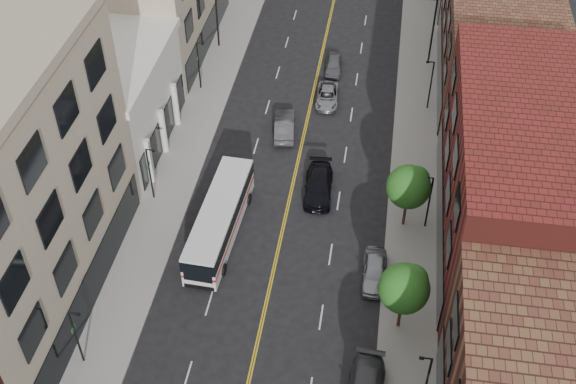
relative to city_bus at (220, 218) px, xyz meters
The scene contains 21 objects.
sidewalk_left 15.26m from the city_bus, 110.63° to the left, with size 4.00×110.00×0.15m, color gray.
sidewalk_right 20.47m from the city_bus, 44.10° to the left, with size 4.00×110.00×0.15m, color gray.
bldg_l_white 16.17m from the city_bus, 140.43° to the left, with size 10.00×14.00×8.00m, color silver.
bldg_r_mid 22.30m from the city_bus, ahead, with size 10.00×22.00×12.00m, color #581D17.
bldg_r_far_a 32.64m from the city_bus, 48.18° to the left, with size 10.00×20.00×10.00m, color #592D23.
tree_r_2 15.75m from the city_bus, 25.60° to the right, with size 3.40×3.40×5.59m.
tree_r_3 14.62m from the city_bus, 13.11° to the left, with size 3.40×3.40×5.59m.
lamp_l_1 14.32m from the city_bus, 116.20° to the right, with size 0.81×0.55×5.05m.
lamp_l_2 7.17m from the city_bus, 153.05° to the left, with size 0.81×0.55×5.05m.
lamp_l_3 20.24m from the city_bus, 108.16° to the left, with size 0.81×0.55×5.05m.
lamp_r_1 20.22m from the city_bus, 39.36° to the right, with size 0.81×0.55×5.05m.
lamp_r_2 15.98m from the city_bus, 11.59° to the left, with size 0.81×0.55×5.05m.
lamp_r_3 24.77m from the city_bus, 50.90° to the left, with size 0.81×0.55×5.05m.
signal_mast_left 27.92m from the city_bus, 101.66° to the left, with size 4.49×0.18×7.20m.
signal_mast_right 31.16m from the city_bus, 61.25° to the left, with size 4.49×0.18×7.20m.
city_bus is the anchor object (origin of this frame).
car_parked_far 12.39m from the city_bus, 12.56° to the right, with size 1.81×4.50×1.53m, color #9C9DA3.
car_lane_behind 13.85m from the city_bus, 78.07° to the left, with size 1.74×4.98×1.64m, color #45464A.
car_lane_a 9.15m from the city_bus, 40.77° to the left, with size 2.25×5.54×1.61m, color black.
car_lane_b 19.93m from the city_bus, 71.99° to the left, with size 2.16×4.68×1.30m, color gray.
car_lane_c 25.24m from the city_bus, 75.79° to the left, with size 1.64×4.08×1.39m, color #56575C.
Camera 1 is at (6.46, -17.15, 40.26)m, focal length 45.00 mm.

